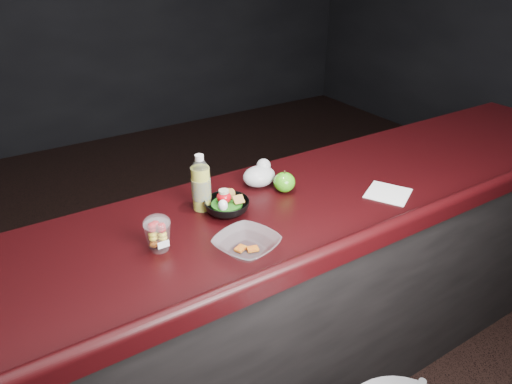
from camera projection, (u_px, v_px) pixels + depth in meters
counter at (249, 318)px, 1.93m from camera, size 4.06×0.71×1.02m
lemonade_bottle at (201, 187)px, 1.69m from camera, size 0.07×0.07×0.22m
fruit_cup at (158, 233)px, 1.47m from camera, size 0.09×0.09×0.13m
green_apple at (284, 182)px, 1.83m from camera, size 0.09×0.09×0.09m
plastic_bag at (260, 175)px, 1.88m from camera, size 0.14×0.11×0.10m
snack_bowl at (227, 206)px, 1.68m from camera, size 0.17×0.17×0.09m
takeout_bowl at (247, 245)px, 1.48m from camera, size 0.25×0.25×0.05m
paper_napkin at (388, 193)px, 1.83m from camera, size 0.22×0.22×0.00m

